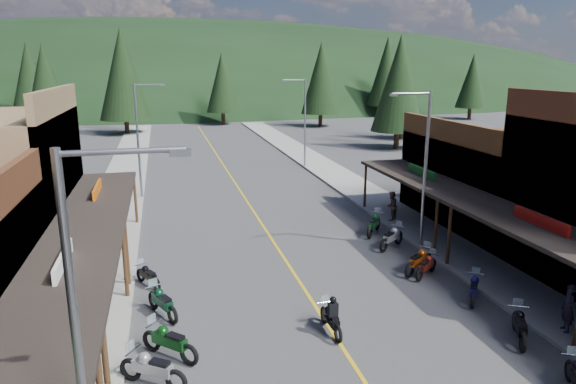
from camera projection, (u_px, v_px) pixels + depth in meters
ground at (343, 348)px, 17.20m from camera, size 220.00×220.00×0.00m
centerline at (246, 199)px, 36.03m from camera, size 0.15×90.00×0.01m
sidewalk_west at (116, 206)px, 33.99m from camera, size 3.40×94.00×0.15m
sidewalk_east at (362, 191)px, 38.04m from camera, size 3.40×94.00×0.15m
shop_east_3 at (498, 181)px, 30.43m from camera, size 10.90×10.20×6.20m
streetlight_0 at (87, 350)px, 8.85m from camera, size 2.16×0.18×8.00m
streetlight_1 at (140, 136)px, 35.22m from camera, size 2.16×0.18×8.00m
streetlight_2 at (423, 164)px, 25.27m from camera, size 2.16×0.18×8.00m
streetlight_3 at (303, 119)px, 45.99m from camera, size 2.16×0.18×8.00m
ridge_hill at (180, 98)px, 144.33m from camera, size 310.00×140.00×60.00m
pine_1 at (30, 78)px, 75.78m from camera, size 5.88×5.88×12.50m
pine_2 at (123, 74)px, 67.55m from camera, size 6.72×6.72×14.00m
pine_3 at (222, 82)px, 78.71m from camera, size 5.04×5.04×11.00m
pine_4 at (321, 78)px, 76.13m from camera, size 5.88×5.88×12.50m
pine_5 at (387, 71)px, 90.98m from camera, size 6.72×6.72×14.00m
pine_6 at (472, 81)px, 86.60m from camera, size 5.04×5.04×11.00m
pine_9 at (403, 88)px, 63.61m from camera, size 4.93×4.93×10.80m
pine_10 at (46, 86)px, 58.45m from camera, size 5.38×5.38×11.60m
pine_11 at (399, 83)px, 55.89m from camera, size 5.82×5.82×12.40m
bike_west_7 at (152, 367)px, 15.01m from camera, size 2.27×1.89×1.28m
bike_west_8 at (169, 340)px, 16.45m from camera, size 2.15×2.13×1.30m
bike_west_9 at (162, 301)px, 19.21m from camera, size 1.62×2.29×1.25m
bike_west_10 at (148, 275)px, 21.85m from camera, size 1.46×1.91×1.06m
bike_east_7 at (520, 325)px, 17.53m from camera, size 1.62×2.19×1.21m
bike_east_8 at (474, 287)px, 20.51m from camera, size 1.73×2.03×1.16m
bike_east_9 at (427, 265)px, 22.85m from camera, size 1.94×1.71×1.11m
bike_east_10 at (419, 260)px, 23.26m from camera, size 2.27×1.85×1.27m
bike_east_11 at (392, 237)px, 26.37m from camera, size 2.22×1.91×1.27m
bike_east_12 at (374, 223)px, 28.52m from camera, size 2.05×2.32×1.34m
rider_on_bike at (331, 317)px, 18.05m from camera, size 0.72×1.97×1.48m
pedestrian_east_a at (568, 308)px, 17.80m from camera, size 0.59×0.73×1.75m
pedestrian_east_b at (391, 206)px, 30.61m from camera, size 0.97×0.93×1.76m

